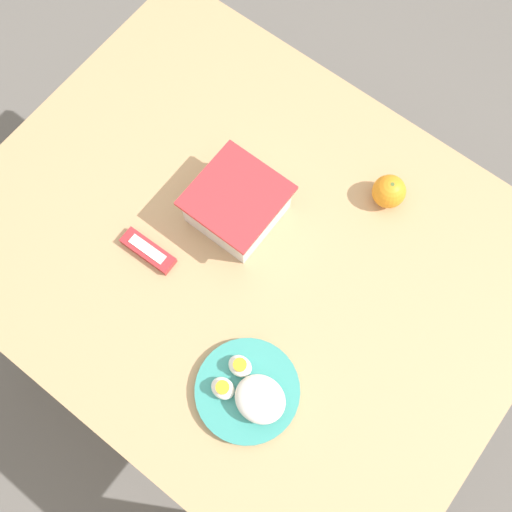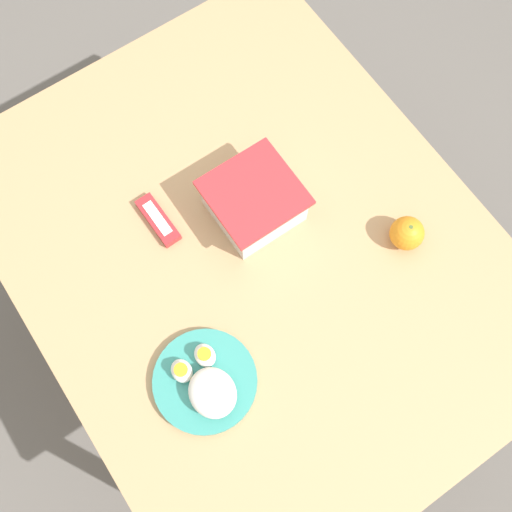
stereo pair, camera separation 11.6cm
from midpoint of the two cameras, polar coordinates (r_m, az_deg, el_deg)
The scene contains 6 objects.
ground_plane at distance 1.93m, azimuth 1.49°, elevation -7.07°, with size 10.00×10.00×0.00m, color #66605B.
table at distance 1.29m, azimuth 2.22°, elevation -1.22°, with size 1.14×0.89×0.76m.
food_container at distance 1.19m, azimuth 2.58°, elevation 4.68°, with size 0.17×0.17×0.09m.
orange_fruit at distance 1.22m, azimuth 16.81°, elevation 1.69°, with size 0.07×0.07×0.07m.
rice_plate at distance 1.12m, azimuth -1.75°, elevation -12.48°, with size 0.19×0.19×0.07m.
candy_bar at distance 1.22m, azimuth -6.66°, elevation 3.03°, with size 0.12×0.04×0.02m.
Camera 2 is at (0.33, -0.22, 1.89)m, focal length 42.00 mm.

